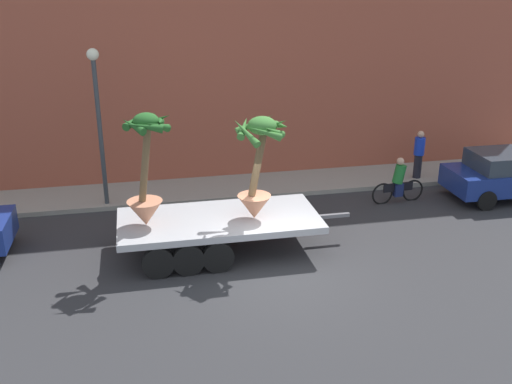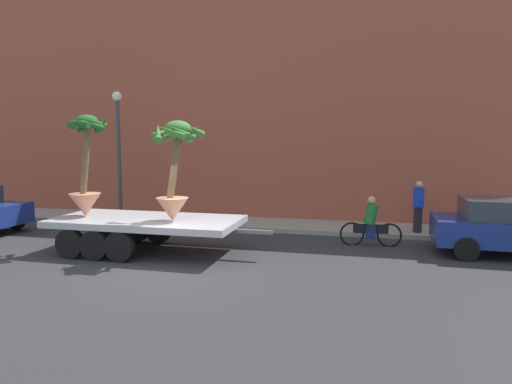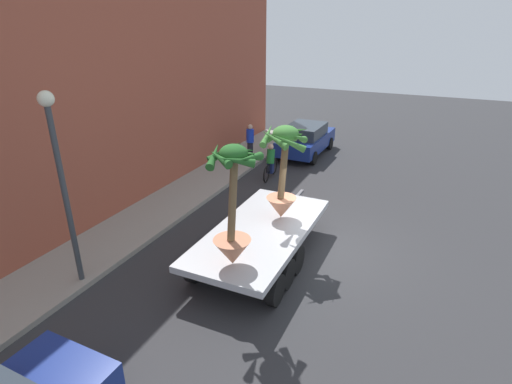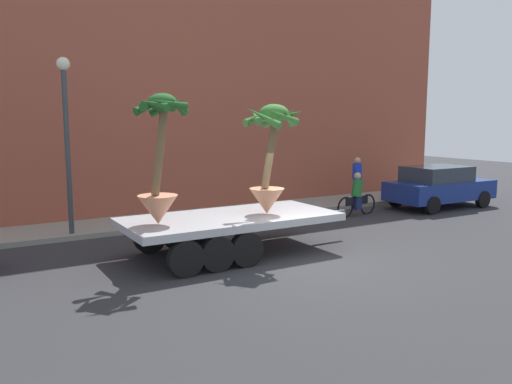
% 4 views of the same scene
% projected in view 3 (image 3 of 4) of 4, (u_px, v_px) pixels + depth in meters
% --- Properties ---
extents(ground_plane, '(60.00, 60.00, 0.00)m').
position_uv_depth(ground_plane, '(325.00, 249.00, 12.25)').
color(ground_plane, '#2D2D30').
extents(sidewalk, '(24.00, 2.20, 0.15)m').
position_uv_depth(sidewalk, '(160.00, 210.00, 14.57)').
color(sidewalk, gray).
rests_on(sidewalk, ground).
extents(building_facade, '(24.00, 1.20, 9.65)m').
position_uv_depth(building_facade, '(105.00, 71.00, 13.37)').
color(building_facade, '#9E4C38').
rests_on(building_facade, ground).
extents(flatbed_trailer, '(6.29, 2.50, 0.98)m').
position_uv_depth(flatbed_trailer, '(257.00, 239.00, 11.24)').
color(flatbed_trailer, '#B7BABF').
rests_on(flatbed_trailer, ground).
extents(potted_palm_rear, '(1.31, 1.31, 2.92)m').
position_uv_depth(potted_palm_rear, '(233.00, 212.00, 9.27)').
color(potted_palm_rear, tan).
rests_on(potted_palm_rear, flatbed_trailer).
extents(potted_palm_middle, '(1.50, 1.44, 2.72)m').
position_uv_depth(potted_palm_middle, '(283.00, 171.00, 11.55)').
color(potted_palm_middle, tan).
rests_on(potted_palm_middle, flatbed_trailer).
extents(cyclist, '(1.84, 0.37, 1.54)m').
position_uv_depth(cyclist, '(271.00, 163.00, 17.54)').
color(cyclist, black).
rests_on(cyclist, ground).
extents(parked_car, '(4.24, 1.99, 1.58)m').
position_uv_depth(parked_car, '(306.00, 139.00, 20.49)').
color(parked_car, navy).
rests_on(parked_car, ground).
extents(pedestrian_near_gate, '(0.36, 0.36, 1.71)m').
position_uv_depth(pedestrian_near_gate, '(250.00, 141.00, 19.31)').
color(pedestrian_near_gate, black).
rests_on(pedestrian_near_gate, sidewalk).
extents(street_lamp, '(0.36, 0.36, 4.83)m').
position_uv_depth(street_lamp, '(60.00, 167.00, 9.37)').
color(street_lamp, '#383D42').
rests_on(street_lamp, sidewalk).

